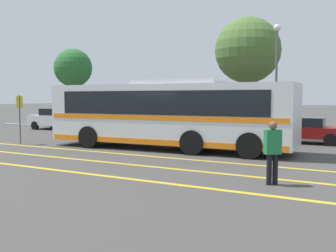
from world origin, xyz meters
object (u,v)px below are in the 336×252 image
Objects in this scene: transit_bus at (168,113)px; street_lamp at (276,64)px; parked_car_2 at (199,126)px; parked_car_3 at (301,130)px; pedestrian_0 at (273,149)px; parked_car_0 at (57,119)px; parked_car_1 at (108,122)px; bus_stop_sign at (20,113)px; tree_0 at (73,68)px; tree_2 at (248,50)px.

transit_bus is 8.43m from street_lamp.
parked_car_3 is at bearing -86.17° from parked_car_2.
parked_car_2 is at bearing 6.50° from transit_bus.
street_lamp is (-2.95, 12.41, 3.22)m from pedestrian_0.
transit_bus reaches higher than parked_car_0.
parked_car_1 is at bearing 51.75° from transit_bus.
bus_stop_sign is at bearing -0.35° from parked_car_1.
parked_car_3 is 0.77× the size of tree_0.
pedestrian_0 is 13.55m from bus_stop_sign.
pedestrian_0 is 13.16m from street_lamp.
bus_stop_sign is at bearing 138.80° from parked_car_2.
bus_stop_sign is (-6.45, -7.04, 0.84)m from parked_car_2.
tree_2 is (-2.36, 2.09, 1.14)m from street_lamp.
transit_bus is at bearing 63.28° from parked_car_0.
parked_car_0 is at bearing 88.90° from parked_car_2.
transit_bus is 16.60m from tree_0.
parked_car_1 reaches higher than parked_car_3.
pedestrian_0 reaches higher than parked_car_0.
tree_2 is (-5.31, 14.51, 4.36)m from pedestrian_0.
parked_car_2 is at bearing -107.92° from tree_2.
transit_bus reaches higher than pedestrian_0.
parked_car_0 is 9.04m from bus_stop_sign.
street_lamp reaches higher than tree_0.
tree_0 is (-13.67, 8.92, 3.02)m from transit_bus.
tree_2 reaches higher than parked_car_1.
parked_car_2 is at bearing 90.31° from parked_car_3.
parked_car_1 is 7.02m from bus_stop_sign.
street_lamp is at bearing 94.86° from parked_car_0.
pedestrian_0 is (13.16, -10.05, 0.22)m from parked_car_1.
parked_car_1 is (4.99, -0.54, -0.03)m from parked_car_0.
tree_0 is at bearing 27.31° from bus_stop_sign.
parked_car_2 is 9.58m from bus_stop_sign.
pedestrian_0 is at bearing -133.27° from transit_bus.
tree_0 is at bearing 75.03° from parked_car_2.
parked_car_2 is 5.63m from street_lamp.
bus_stop_sign is at bearing -137.61° from street_lamp.
parked_car_0 is at bearing 87.00° from parked_car_3.
parked_car_2 is at bearing -16.25° from tree_0.
parked_car_1 is at bearing -3.37° from bus_stop_sign.
tree_0 is at bearing 53.70° from transit_bus.
tree_0 reaches higher than parked_car_0.
parked_car_0 is at bearing -67.18° from tree_0.
tree_2 is at bearing 43.07° from parked_car_3.
pedestrian_0 is 24.21m from tree_0.
pedestrian_0 is (18.15, -10.59, 0.19)m from parked_car_0.
parked_car_0 is 2.46× the size of pedestrian_0.
transit_bus is 7.56m from bus_stop_sign.
tree_2 is (12.84, 3.91, 4.55)m from parked_car_0.
transit_bus is at bearing -111.12° from street_lamp.
parked_car_1 is at bearing 89.26° from parked_car_3.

